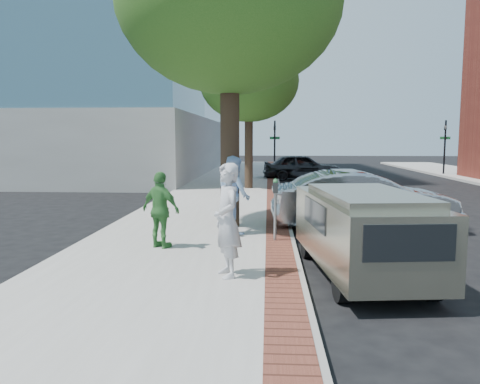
# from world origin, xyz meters

# --- Properties ---
(ground) EXTENTS (120.00, 120.00, 0.00)m
(ground) POSITION_xyz_m (0.00, 0.00, 0.00)
(ground) COLOR black
(ground) RESTS_ON ground
(sidewalk) EXTENTS (5.00, 60.00, 0.15)m
(sidewalk) POSITION_xyz_m (-1.50, 8.00, 0.07)
(sidewalk) COLOR #9E9991
(sidewalk) RESTS_ON ground
(brick_strip) EXTENTS (0.60, 60.00, 0.01)m
(brick_strip) POSITION_xyz_m (0.70, 8.00, 0.15)
(brick_strip) COLOR brown
(brick_strip) RESTS_ON sidewalk
(curb) EXTENTS (0.10, 60.00, 0.15)m
(curb) POSITION_xyz_m (1.05, 8.00, 0.07)
(curb) COLOR gray
(curb) RESTS_ON ground
(office_tower) EXTENTS (18.00, 22.00, 24.00)m
(office_tower) POSITION_xyz_m (-13.00, 22.00, 12.00)
(office_tower) COLOR slate
(office_tower) RESTS_ON ground
(office_base) EXTENTS (18.20, 22.20, 4.00)m
(office_base) POSITION_xyz_m (-13.00, 22.00, 2.00)
(office_base) COLOR gray
(office_base) RESTS_ON ground
(signal_near) EXTENTS (0.70, 0.15, 3.80)m
(signal_near) POSITION_xyz_m (0.90, 22.00, 2.25)
(signal_near) COLOR black
(signal_near) RESTS_ON ground
(signal_far) EXTENTS (0.70, 0.15, 3.80)m
(signal_far) POSITION_xyz_m (12.50, 22.00, 2.25)
(signal_far) COLOR black
(signal_far) RESTS_ON ground
(tree_near) EXTENTS (6.00, 6.00, 8.51)m
(tree_near) POSITION_xyz_m (-0.60, 1.90, 6.17)
(tree_near) COLOR black
(tree_near) RESTS_ON sidewalk
(tree_far) EXTENTS (4.80, 4.80, 7.14)m
(tree_far) POSITION_xyz_m (-0.50, 12.00, 5.30)
(tree_far) COLOR black
(tree_far) RESTS_ON sidewalk
(parking_meter) EXTENTS (0.12, 0.32, 1.47)m
(parking_meter) POSITION_xyz_m (0.62, 0.11, 1.21)
(parking_meter) COLOR gray
(parking_meter) RESTS_ON sidewalk
(person_gray) EXTENTS (0.72, 0.85, 2.00)m
(person_gray) POSITION_xyz_m (-0.26, -2.84, 1.15)
(person_gray) COLOR #B5B5BA
(person_gray) RESTS_ON sidewalk
(person_officer) EXTENTS (1.09, 1.19, 1.99)m
(person_officer) POSITION_xyz_m (-0.42, 0.90, 1.14)
(person_officer) COLOR #93B6E3
(person_officer) RESTS_ON sidewalk
(person_green) EXTENTS (1.07, 0.83, 1.70)m
(person_green) POSITION_xyz_m (-1.91, -0.78, 1.00)
(person_green) COLOR #3B7E39
(person_green) RESTS_ON sidewalk
(sedan_silver) EXTENTS (5.12, 1.96, 1.67)m
(sedan_silver) POSITION_xyz_m (3.09, 2.36, 0.83)
(sedan_silver) COLOR #AEB1B5
(sedan_silver) RESTS_ON ground
(bg_car) EXTENTS (4.92, 2.34, 1.63)m
(bg_car) POSITION_xyz_m (2.53, 18.38, 0.81)
(bg_car) COLOR black
(bg_car) RESTS_ON ground
(van) EXTENTS (2.16, 4.55, 1.62)m
(van) POSITION_xyz_m (2.16, -2.04, 0.89)
(van) COLOR gray
(van) RESTS_ON ground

